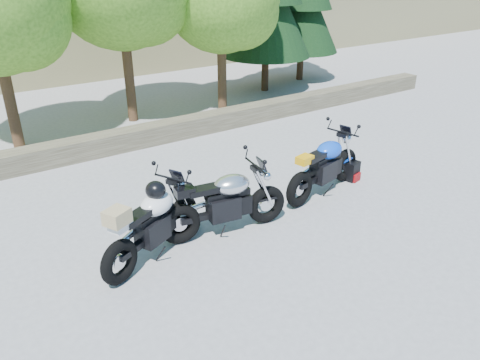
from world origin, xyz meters
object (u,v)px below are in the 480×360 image
Objects in this scene: blue_bike at (325,167)px; backpack at (352,171)px; silver_bike at (225,203)px; white_bike at (152,222)px.

blue_bike is 1.01m from backpack.
white_bike reaches higher than silver_bike.
white_bike is at bearing 168.79° from backpack.
white_bike reaches higher than blue_bike.
silver_bike reaches higher than blue_bike.
white_bike is at bearing 169.93° from blue_bike.
white_bike reaches higher than backpack.
silver_bike reaches higher than backpack.
white_bike is at bearing -172.31° from silver_bike.
blue_bike is (2.52, 0.19, -0.00)m from silver_bike.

